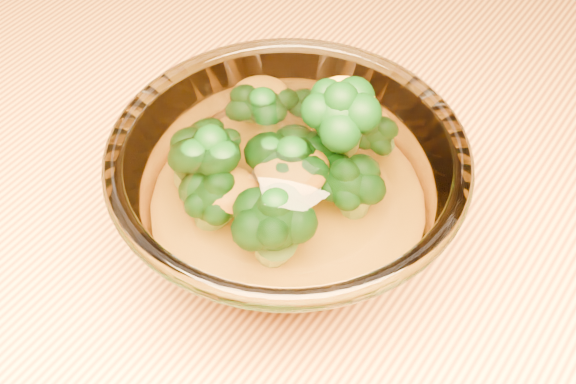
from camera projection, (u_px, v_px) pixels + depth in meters
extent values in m
cube|color=gold|center=(257.00, 247.00, 0.52)|extent=(1.20, 0.80, 0.04)
cylinder|color=brown|center=(104.00, 93.00, 1.19)|extent=(0.06, 0.06, 0.71)
ellipsoid|color=white|center=(288.00, 240.00, 0.49)|extent=(0.09, 0.09, 0.02)
torus|color=white|center=(288.00, 155.00, 0.43)|extent=(0.20, 0.20, 0.01)
ellipsoid|color=orange|center=(288.00, 218.00, 0.47)|extent=(0.12, 0.12, 0.03)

